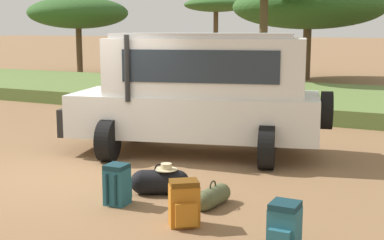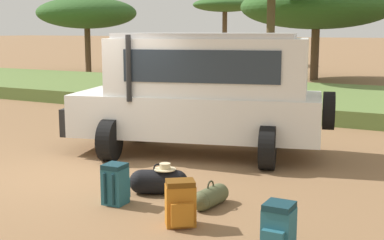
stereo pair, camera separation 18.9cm
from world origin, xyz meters
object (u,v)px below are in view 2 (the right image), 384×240
Objects in this scene: acacia_tree_left_mid at (225,5)px; backpack_beside_front_wheel at (278,231)px; acacia_tree_far_left at (87,13)px; backpack_near_rear_wheel at (116,184)px; backpack_cluster_center at (181,204)px; acacia_tree_right_mid at (317,7)px; duffel_bag_low_black_case at (159,181)px; safari_vehicle at (202,91)px; duffel_bag_soft_canvas at (211,197)px.

backpack_beside_front_wheel is at bearing -64.24° from acacia_tree_left_mid.
backpack_near_rear_wheel is at bearing -50.08° from acacia_tree_far_left.
backpack_beside_front_wheel is 1.03× the size of backpack_cluster_center.
backpack_beside_front_wheel reaches higher than backpack_cluster_center.
acacia_tree_right_mid is (-4.02, 20.86, 3.31)m from backpack_cluster_center.
backpack_cluster_center is 0.08× the size of acacia_tree_right_mid.
backpack_near_rear_wheel is at bearing 165.36° from backpack_cluster_center.
backpack_near_rear_wheel is at bearing -113.04° from duffel_bag_low_black_case.
acacia_tree_left_mid reaches higher than duffel_bag_low_black_case.
acacia_tree_far_left is at bearing -170.16° from acacia_tree_right_mid.
acacia_tree_right_mid reaches higher than safari_vehicle.
acacia_tree_right_mid is at bearing -44.42° from acacia_tree_left_mid.
backpack_near_rear_wheel is 0.08× the size of acacia_tree_right_mid.
backpack_beside_front_wheel is at bearing -13.47° from backpack_near_rear_wheel.
backpack_cluster_center reaches higher than duffel_bag_soft_canvas.
acacia_tree_left_mid is 12.69m from acacia_tree_right_mid.
acacia_tree_left_mid reaches higher than backpack_near_rear_wheel.
backpack_near_rear_wheel is 1.39m from duffel_bag_soft_canvas.
safari_vehicle is 0.95× the size of acacia_tree_far_left.
duffel_bag_soft_canvas is (0.00, 0.87, -0.15)m from backpack_cluster_center.
acacia_tree_far_left reaches higher than duffel_bag_soft_canvas.
acacia_tree_right_mid is at bearing 98.02° from safari_vehicle.
backpack_cluster_center is 0.12× the size of acacia_tree_left_mid.
duffel_bag_low_black_case is (-0.97, 1.04, -0.10)m from backpack_cluster_center.
backpack_near_rear_wheel is (-2.70, 0.65, -0.01)m from backpack_beside_front_wheel.
backpack_near_rear_wheel is (0.35, -3.44, -1.00)m from safari_vehicle.
safari_vehicle reaches higher than backpack_cluster_center.
backpack_beside_front_wheel is (3.04, -4.09, -0.99)m from safari_vehicle.
acacia_tree_far_left is at bearing 135.19° from safari_vehicle.
acacia_tree_left_mid is at bearing 112.87° from duffel_bag_low_black_case.
backpack_near_rear_wheel is (-1.27, 0.33, -0.00)m from backpack_cluster_center.
backpack_near_rear_wheel is 0.10× the size of acacia_tree_far_left.
acacia_tree_right_mid reaches higher than duffel_bag_soft_canvas.
safari_vehicle is 4.22m from backpack_cluster_center.
backpack_cluster_center is at bearing -79.09° from acacia_tree_right_mid.
duffel_bag_low_black_case is at bearing -76.72° from safari_vehicle.
acacia_tree_far_left is (-15.65, 17.64, 3.22)m from duffel_bag_low_black_case.
duffel_bag_low_black_case is at bearing -67.13° from acacia_tree_left_mid.
backpack_beside_front_wheel is 0.82× the size of duffel_bag_soft_canvas.
duffel_bag_soft_canvas is at bearing 89.79° from backpack_cluster_center.
acacia_tree_left_mid is at bearing 135.58° from acacia_tree_right_mid.
acacia_tree_far_left is 0.75× the size of acacia_tree_right_mid.
duffel_bag_low_black_case is 23.80m from acacia_tree_far_left.
acacia_tree_far_left is at bearing 133.03° from duffel_bag_soft_canvas.
backpack_beside_front_wheel is at bearing -46.46° from acacia_tree_far_left.
backpack_near_rear_wheel is at bearing 166.53° from backpack_beside_front_wheel.
backpack_beside_front_wheel is 2.77m from backpack_near_rear_wheel.
backpack_near_rear_wheel reaches higher than duffel_bag_soft_canvas.
acacia_tree_left_mid reaches higher than acacia_tree_right_mid.
safari_vehicle is at bearing 103.28° from duffel_bag_low_black_case.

